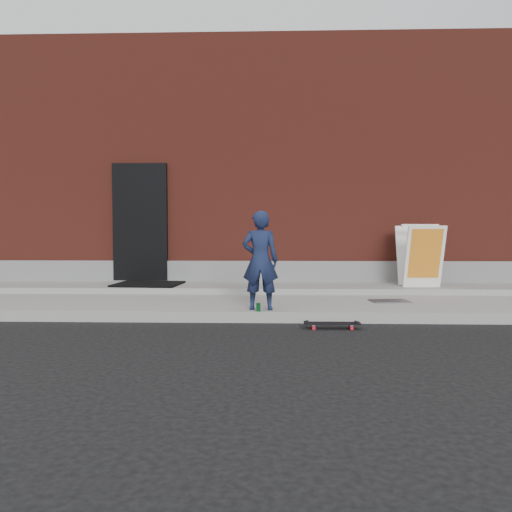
{
  "coord_description": "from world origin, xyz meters",
  "views": [
    {
      "loc": [
        -0.06,
        -6.61,
        1.25
      ],
      "look_at": [
        -0.29,
        0.8,
        0.86
      ],
      "focal_mm": 35.0,
      "sensor_mm": 36.0,
      "label": 1
    }
  ],
  "objects_px": {
    "child": "(260,260)",
    "pizza_sign": "(420,255)",
    "skateboard": "(332,324)",
    "soda_can": "(258,307)"
  },
  "relations": [
    {
      "from": "child",
      "to": "pizza_sign",
      "type": "height_order",
      "value": "child"
    },
    {
      "from": "child",
      "to": "skateboard",
      "type": "xyz_separation_m",
      "value": [
        0.92,
        -0.56,
        -0.77
      ]
    },
    {
      "from": "skateboard",
      "to": "pizza_sign",
      "type": "distance_m",
      "value": 3.29
    },
    {
      "from": "child",
      "to": "pizza_sign",
      "type": "xyz_separation_m",
      "value": [
        2.77,
        2.05,
        -0.03
      ]
    },
    {
      "from": "skateboard",
      "to": "pizza_sign",
      "type": "xyz_separation_m",
      "value": [
        1.85,
        2.61,
        0.74
      ]
    },
    {
      "from": "child",
      "to": "soda_can",
      "type": "bearing_deg",
      "value": 84.37
    },
    {
      "from": "child",
      "to": "skateboard",
      "type": "bearing_deg",
      "value": 151.8
    },
    {
      "from": "soda_can",
      "to": "pizza_sign",
      "type": "bearing_deg",
      "value": 38.22
    },
    {
      "from": "skateboard",
      "to": "soda_can",
      "type": "height_order",
      "value": "soda_can"
    },
    {
      "from": "pizza_sign",
      "to": "soda_can",
      "type": "distance_m",
      "value": 3.61
    }
  ]
}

